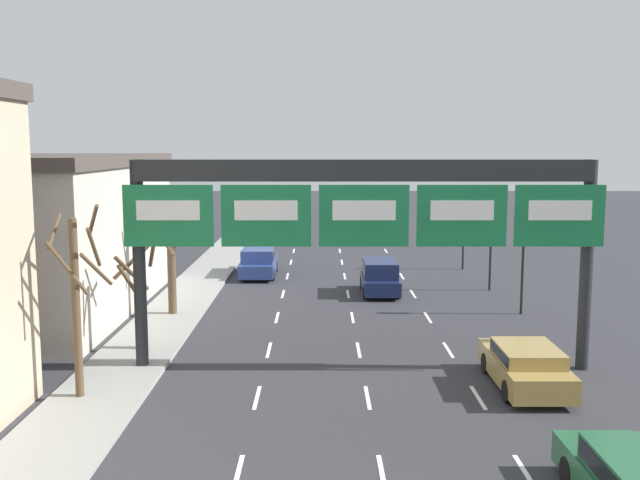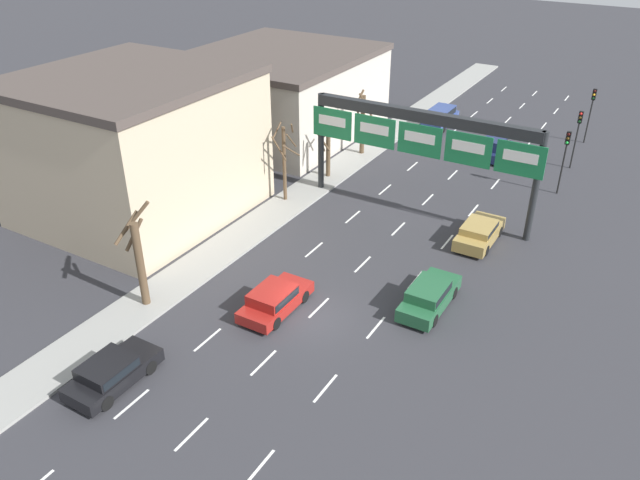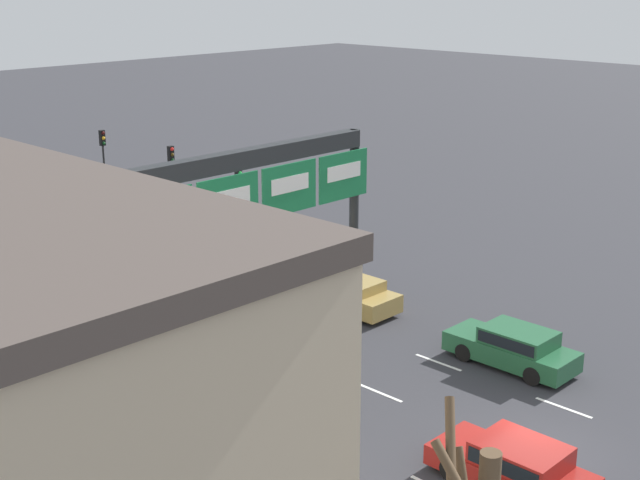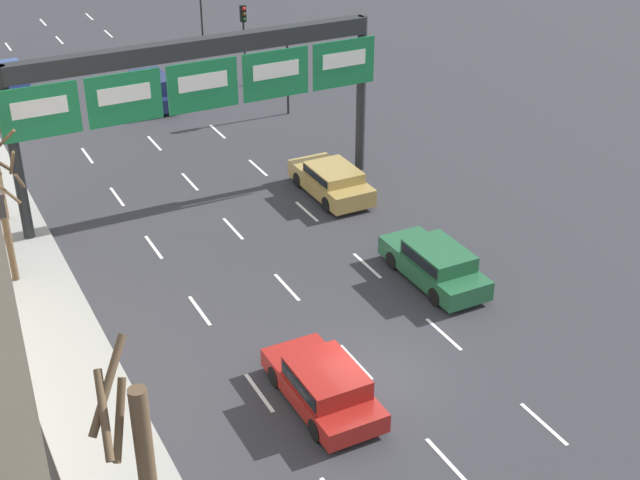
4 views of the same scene
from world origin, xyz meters
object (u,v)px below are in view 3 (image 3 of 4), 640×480
object	(u,v)px
sign_gantry	(224,190)
traffic_light_far_end	(103,153)
car_gold	(348,292)
car_red	(515,464)
suv_navy	(90,236)
traffic_light_near_gantry	(239,184)
traffic_light_mid_block	(172,170)
tree_bare_closest	(72,337)
tree_bare_second	(6,315)
car_green	(514,346)

from	to	relation	value
sign_gantry	traffic_light_far_end	world-z (taller)	sign_gantry
car_gold	car_red	size ratio (longest dim) A/B	1.02
suv_navy	traffic_light_far_end	world-z (taller)	traffic_light_far_end
car_red	traffic_light_near_gantry	bearing A→B (deg)	66.89
traffic_light_mid_block	car_red	bearing A→B (deg)	-108.68
car_gold	tree_bare_closest	world-z (taller)	tree_bare_closest
tree_bare_second	sign_gantry	bearing A→B (deg)	-14.69
traffic_light_far_end	tree_bare_second	world-z (taller)	tree_bare_second
car_red	traffic_light_near_gantry	world-z (taller)	traffic_light_near_gantry
suv_navy	car_gold	world-z (taller)	suv_navy
suv_navy	traffic_light_near_gantry	xyz separation A→B (m)	(5.95, -4.42, 2.35)
tree_bare_closest	car_red	bearing A→B (deg)	-59.27
car_green	tree_bare_closest	size ratio (longest dim) A/B	0.83
car_red	traffic_light_far_end	distance (m)	34.99
car_green	traffic_light_near_gantry	world-z (taller)	traffic_light_near_gantry
traffic_light_near_gantry	tree_bare_second	xyz separation A→B (m)	(-15.52, -5.85, -0.96)
sign_gantry	suv_navy	world-z (taller)	sign_gantry
car_green	sign_gantry	bearing A→B (deg)	116.47
car_red	tree_bare_closest	bearing A→B (deg)	120.73
sign_gantry	car_gold	xyz separation A→B (m)	(4.95, -1.82, -4.91)
car_green	traffic_light_mid_block	xyz separation A→B (m)	(2.52, 23.02, 2.47)
sign_gantry	tree_bare_second	xyz separation A→B (m)	(-7.95, 2.08, -3.31)
sign_gantry	car_red	world-z (taller)	sign_gantry
car_gold	car_green	world-z (taller)	car_green
car_gold	car_green	bearing A→B (deg)	-90.47
traffic_light_far_end	car_gold	bearing A→B (deg)	-96.21
sign_gantry	tree_bare_closest	world-z (taller)	sign_gantry
car_red	traffic_light_far_end	size ratio (longest dim) A/B	0.96
sign_gantry	car_gold	size ratio (longest dim) A/B	3.43
traffic_light_mid_block	tree_bare_closest	xyz separation A→B (m)	(-15.82, -16.22, -0.06)
traffic_light_mid_block	tree_bare_closest	size ratio (longest dim) A/B	0.80
traffic_light_mid_block	car_gold	bearing A→B (deg)	-99.27
car_green	tree_bare_closest	xyz separation A→B (m)	(-13.30, 6.81, 2.42)
suv_navy	car_gold	distance (m)	14.56
traffic_light_near_gantry	suv_navy	bearing A→B (deg)	143.39
traffic_light_mid_block	car_green	bearing A→B (deg)	-96.25
sign_gantry	car_red	distance (m)	15.02
car_gold	car_green	size ratio (longest dim) A/B	0.97
suv_navy	tree_bare_second	size ratio (longest dim) A/B	0.83
car_gold	tree_bare_closest	bearing A→B (deg)	-174.96
car_gold	tree_bare_second	world-z (taller)	tree_bare_second
traffic_light_near_gantry	car_gold	bearing A→B (deg)	-105.03
sign_gantry	traffic_light_mid_block	size ratio (longest dim) A/B	3.42
traffic_light_mid_block	traffic_light_far_end	xyz separation A→B (m)	(-0.12, 6.39, 0.07)
car_gold	traffic_light_mid_block	bearing A→B (deg)	80.73
car_red	sign_gantry	bearing A→B (deg)	82.60
car_gold	traffic_light_far_end	bearing A→B (deg)	83.79
traffic_light_near_gantry	tree_bare_closest	size ratio (longest dim) A/B	0.81
sign_gantry	tree_bare_closest	bearing A→B (deg)	-160.40
tree_bare_second	car_gold	bearing A→B (deg)	-16.84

